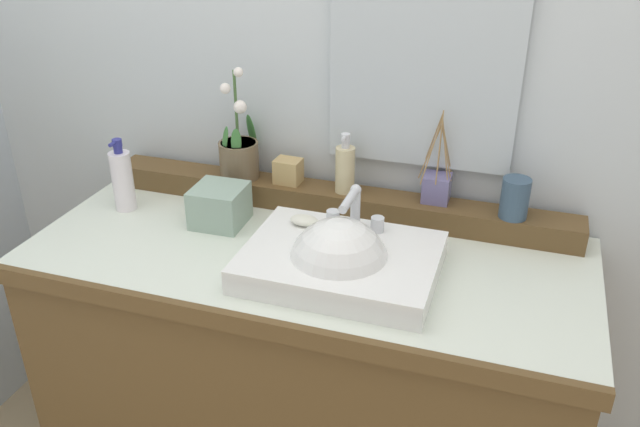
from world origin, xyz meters
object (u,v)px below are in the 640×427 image
(potted_plant, at_px, (239,154))
(reed_diffuser, at_px, (437,186))
(lotion_bottle, at_px, (123,180))
(soap_bar, at_px, (304,220))
(tumbler_cup, at_px, (515,198))
(tissue_box, at_px, (220,205))
(sink_basin, at_px, (340,265))
(trinket_box, at_px, (288,171))
(soap_dispenser, at_px, (345,168))

(potted_plant, xyz_separation_m, reed_diffuser, (0.54, 0.02, -0.03))
(reed_diffuser, relative_size, lotion_bottle, 1.21)
(soap_bar, height_order, tumbler_cup, tumbler_cup)
(reed_diffuser, bearing_deg, lotion_bottle, -167.35)
(tissue_box, bearing_deg, potted_plant, 94.41)
(sink_basin, xyz_separation_m, trinket_box, (-0.24, 0.31, 0.07))
(reed_diffuser, relative_size, tissue_box, 1.87)
(reed_diffuser, xyz_separation_m, trinket_box, (-0.40, -0.01, -0.01))
(soap_bar, relative_size, soap_dispenser, 0.43)
(potted_plant, distance_m, tumbler_cup, 0.74)
(potted_plant, bearing_deg, tumbler_cup, -0.99)
(lotion_bottle, bearing_deg, sink_basin, -12.33)
(soap_bar, bearing_deg, soap_dispenser, 78.45)
(potted_plant, relative_size, lotion_bottle, 1.56)
(potted_plant, distance_m, lotion_bottle, 0.32)
(potted_plant, relative_size, trinket_box, 4.46)
(reed_diffuser, bearing_deg, soap_dispenser, -174.93)
(potted_plant, distance_m, reed_diffuser, 0.54)
(sink_basin, bearing_deg, tissue_box, 158.36)
(soap_bar, height_order, potted_plant, potted_plant)
(trinket_box, height_order, lotion_bottle, lotion_bottle)
(tissue_box, bearing_deg, reed_diffuser, 18.60)
(sink_basin, distance_m, reed_diffuser, 0.37)
(trinket_box, relative_size, tissue_box, 0.54)
(sink_basin, distance_m, trinket_box, 0.40)
(reed_diffuser, bearing_deg, tumbler_cup, -9.77)
(sink_basin, relative_size, soap_bar, 6.22)
(soap_dispenser, distance_m, tumbler_cup, 0.43)
(soap_bar, relative_size, reed_diffuser, 0.29)
(soap_dispenser, xyz_separation_m, trinket_box, (-0.16, 0.01, -0.03))
(trinket_box, distance_m, tissue_box, 0.21)
(trinket_box, bearing_deg, soap_bar, -57.39)
(sink_basin, relative_size, soap_dispenser, 2.69)
(trinket_box, relative_size, lotion_bottle, 0.35)
(soap_dispenser, bearing_deg, tissue_box, -151.66)
(tumbler_cup, xyz_separation_m, trinket_box, (-0.60, 0.02, -0.02))
(potted_plant, xyz_separation_m, lotion_bottle, (-0.27, -0.16, -0.05))
(sink_basin, height_order, reed_diffuser, reed_diffuser)
(sink_basin, bearing_deg, soap_bar, 140.26)
(tumbler_cup, height_order, trinket_box, tumbler_cup)
(soap_bar, bearing_deg, tissue_box, 169.34)
(soap_bar, xyz_separation_m, reed_diffuser, (0.28, 0.23, 0.03))
(soap_bar, height_order, soap_dispenser, soap_dispenser)
(tumbler_cup, distance_m, trinket_box, 0.60)
(potted_plant, height_order, tissue_box, potted_plant)
(reed_diffuser, bearing_deg, tissue_box, -161.40)
(soap_dispenser, distance_m, tissue_box, 0.34)
(soap_bar, xyz_separation_m, lotion_bottle, (-0.53, 0.04, 0.01))
(potted_plant, height_order, lotion_bottle, potted_plant)
(sink_basin, bearing_deg, potted_plant, 141.44)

